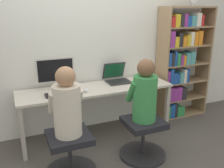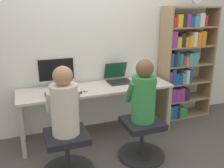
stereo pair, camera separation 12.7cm
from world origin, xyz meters
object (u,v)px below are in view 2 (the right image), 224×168
object	(u,v)px
laptop	(118,78)
office_chair_right	(142,138)
bookshelf	(183,64)
person_at_monitor	(64,104)
desktop_monitor	(56,73)
keyboard	(63,93)
person_at_laptop	(143,94)
office_chair_left	(67,153)

from	to	relation	value
laptop	office_chair_right	distance (m)	1.00
laptop	bookshelf	distance (m)	1.08
office_chair_right	bookshelf	distance (m)	1.52
person_at_monitor	desktop_monitor	bearing A→B (deg)	86.49
office_chair_right	person_at_monitor	bearing A→B (deg)	179.45
laptop	keyboard	size ratio (longest dim) A/B	0.79
laptop	person_at_laptop	size ratio (longest dim) A/B	0.48
office_chair_left	bookshelf	world-z (taller)	bookshelf
laptop	person_at_monitor	size ratio (longest dim) A/B	0.48
keyboard	person_at_monitor	size ratio (longest dim) A/B	0.61
keyboard	person_at_monitor	xyz separation A→B (m)	(-0.09, -0.59, 0.09)
keyboard	person_at_laptop	world-z (taller)	person_at_laptop
bookshelf	office_chair_left	bearing A→B (deg)	-157.74
desktop_monitor	office_chair_right	xyz separation A→B (m)	(0.84, -0.85, -0.68)
laptop	bookshelf	xyz separation A→B (m)	(1.07, -0.04, 0.14)
person_at_laptop	bookshelf	bearing A→B (deg)	36.56
desktop_monitor	office_chair_right	size ratio (longest dim) A/B	0.88
person_at_laptop	keyboard	bearing A→B (deg)	143.61
keyboard	desktop_monitor	bearing A→B (deg)	97.85
keyboard	office_chair_right	world-z (taller)	keyboard
keyboard	office_chair_left	xyz separation A→B (m)	(-0.09, -0.60, -0.48)
laptop	office_chair_left	bearing A→B (deg)	-137.41
desktop_monitor	person_at_laptop	bearing A→B (deg)	-45.08
office_chair_left	bookshelf	bearing A→B (deg)	22.26
office_chair_right	keyboard	bearing A→B (deg)	143.38
person_at_monitor	office_chair_right	bearing A→B (deg)	-0.55
office_chair_left	office_chair_right	world-z (taller)	same
desktop_monitor	person_at_monitor	bearing A→B (deg)	-93.51
office_chair_left	bookshelf	xyz separation A→B (m)	(1.99, 0.82, 0.65)
laptop	office_chair_left	size ratio (longest dim) A/B	0.62
keyboard	bookshelf	world-z (taller)	bookshelf
desktop_monitor	office_chair_left	world-z (taller)	desktop_monitor
office_chair_right	person_at_laptop	distance (m)	0.57
person_at_monitor	person_at_laptop	world-z (taller)	same
desktop_monitor	person_at_laptop	xyz separation A→B (m)	(0.84, -0.85, -0.11)
desktop_monitor	person_at_monitor	xyz separation A→B (m)	(-0.05, -0.84, -0.12)
person_at_laptop	bookshelf	size ratio (longest dim) A/B	0.41
bookshelf	person_at_monitor	bearing A→B (deg)	-157.87
laptop	office_chair_right	bearing A→B (deg)	-92.06
person_at_monitor	bookshelf	distance (m)	2.15
office_chair_right	person_at_monitor	size ratio (longest dim) A/B	0.78
office_chair_left	person_at_monitor	distance (m)	0.56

